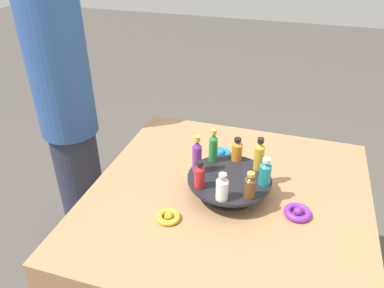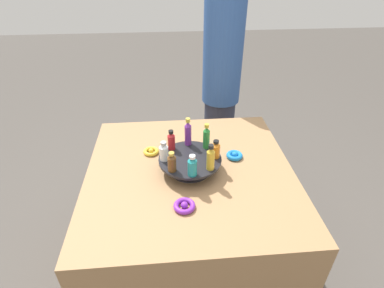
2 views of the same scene
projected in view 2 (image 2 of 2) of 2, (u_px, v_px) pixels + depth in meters
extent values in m
plane|color=#4C4742|center=(190.00, 259.00, 1.91)|extent=(12.00, 12.00, 0.00)
cube|color=#9E754C|center=(190.00, 220.00, 1.71)|extent=(1.03, 1.03, 0.73)
cylinder|color=black|center=(190.00, 169.00, 1.50)|extent=(0.20, 0.20, 0.01)
cylinder|color=black|center=(190.00, 164.00, 1.49)|extent=(0.11, 0.11, 0.05)
cylinder|color=black|center=(190.00, 159.00, 1.47)|extent=(0.31, 0.31, 0.01)
cylinder|color=silver|center=(164.00, 153.00, 1.44)|extent=(0.04, 0.04, 0.07)
cone|color=silver|center=(164.00, 146.00, 1.41)|extent=(0.04, 0.04, 0.02)
cylinder|color=#B2B2B7|center=(163.00, 143.00, 1.40)|extent=(0.03, 0.03, 0.01)
cylinder|color=brown|center=(172.00, 164.00, 1.37)|extent=(0.04, 0.04, 0.07)
cone|color=brown|center=(172.00, 156.00, 1.34)|extent=(0.04, 0.04, 0.02)
cylinder|color=#B79338|center=(171.00, 154.00, 1.33)|extent=(0.03, 0.03, 0.01)
cylinder|color=teal|center=(192.00, 168.00, 1.34)|extent=(0.04, 0.04, 0.08)
cone|color=teal|center=(192.00, 160.00, 1.31)|extent=(0.04, 0.04, 0.02)
cylinder|color=silver|center=(192.00, 157.00, 1.31)|extent=(0.03, 0.03, 0.01)
cylinder|color=gold|center=(211.00, 160.00, 1.37)|extent=(0.04, 0.04, 0.10)
cone|color=gold|center=(211.00, 150.00, 1.34)|extent=(0.04, 0.04, 0.02)
cylinder|color=black|center=(211.00, 147.00, 1.33)|extent=(0.02, 0.02, 0.02)
cylinder|color=orange|center=(216.00, 151.00, 1.45)|extent=(0.04, 0.04, 0.07)
cone|color=orange|center=(216.00, 144.00, 1.43)|extent=(0.04, 0.04, 0.01)
cylinder|color=black|center=(216.00, 142.00, 1.42)|extent=(0.03, 0.03, 0.01)
cylinder|color=#288438|center=(206.00, 139.00, 1.52)|extent=(0.03, 0.03, 0.10)
cone|color=#288438|center=(207.00, 129.00, 1.48)|extent=(0.03, 0.03, 0.02)
cylinder|color=gold|center=(207.00, 126.00, 1.47)|extent=(0.02, 0.02, 0.02)
cylinder|color=#702D93|center=(188.00, 135.00, 1.54)|extent=(0.04, 0.04, 0.11)
cone|color=#702D93|center=(188.00, 124.00, 1.50)|extent=(0.03, 0.03, 0.02)
cylinder|color=gold|center=(188.00, 120.00, 1.49)|extent=(0.02, 0.02, 0.02)
cylinder|color=#B21E23|center=(171.00, 142.00, 1.51)|extent=(0.04, 0.04, 0.08)
cone|color=#B21E23|center=(171.00, 134.00, 1.48)|extent=(0.04, 0.04, 0.02)
cylinder|color=black|center=(171.00, 132.00, 1.48)|extent=(0.02, 0.02, 0.01)
torus|color=blue|center=(234.00, 155.00, 1.59)|extent=(0.09, 0.09, 0.02)
sphere|color=blue|center=(235.00, 155.00, 1.59)|extent=(0.03, 0.03, 0.03)
torus|color=gold|center=(151.00, 151.00, 1.62)|extent=(0.08, 0.08, 0.02)
sphere|color=gold|center=(151.00, 151.00, 1.62)|extent=(0.03, 0.03, 0.03)
torus|color=purple|center=(184.00, 206.00, 1.28)|extent=(0.09, 0.09, 0.02)
sphere|color=purple|center=(184.00, 205.00, 1.28)|extent=(0.03, 0.03, 0.03)
cylinder|color=#282D42|center=(218.00, 137.00, 2.48)|extent=(0.24, 0.24, 0.69)
cylinder|color=#2D5193|center=(223.00, 48.00, 2.07)|extent=(0.28, 0.28, 0.79)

